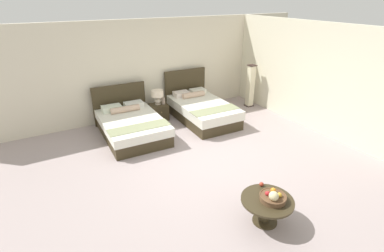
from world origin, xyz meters
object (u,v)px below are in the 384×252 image
(coffee_table, at_px, (267,205))
(fruit_bowl, at_px, (273,197))
(bed_near_window, at_px, (131,125))
(floor_lamp_corner, at_px, (250,86))
(vase, at_px, (163,101))
(nightstand, at_px, (159,112))
(table_lamp, at_px, (157,95))
(loose_apple, at_px, (261,184))
(bed_near_corner, at_px, (201,110))

(coffee_table, bearing_deg, fruit_bowl, -54.17)
(bed_near_window, relative_size, floor_lamp_corner, 1.62)
(bed_near_window, height_order, vase, bed_near_window)
(vase, height_order, floor_lamp_corner, floor_lamp_corner)
(nightstand, relative_size, floor_lamp_corner, 0.36)
(bed_near_window, distance_m, coffee_table, 4.05)
(fruit_bowl, bearing_deg, floor_lamp_corner, 54.01)
(table_lamp, height_order, floor_lamp_corner, floor_lamp_corner)
(bed_near_window, relative_size, table_lamp, 5.33)
(bed_near_window, height_order, loose_apple, bed_near_window)
(bed_near_corner, xyz_separation_m, nightstand, (-1.05, 0.58, -0.07))
(nightstand, height_order, vase, vase)
(bed_near_corner, bearing_deg, floor_lamp_corner, 5.88)
(bed_near_corner, distance_m, loose_apple, 3.83)
(coffee_table, distance_m, floor_lamp_corner, 5.21)
(coffee_table, distance_m, fruit_bowl, 0.19)
(bed_near_window, relative_size, loose_apple, 30.62)
(bed_near_corner, relative_size, vase, 10.86)
(coffee_table, bearing_deg, floor_lamp_corner, 53.22)
(fruit_bowl, bearing_deg, bed_near_window, 101.85)
(bed_near_corner, bearing_deg, fruit_bowl, -106.44)
(bed_near_window, xyz_separation_m, table_lamp, (0.99, 0.60, 0.44))
(nightstand, relative_size, fruit_bowl, 1.16)
(nightstand, distance_m, loose_apple, 4.25)
(loose_apple, xyz_separation_m, floor_lamp_corner, (2.97, 3.86, 0.19))
(table_lamp, distance_m, vase, 0.22)
(floor_lamp_corner, bearing_deg, bed_near_window, -177.13)
(coffee_table, bearing_deg, bed_near_corner, 72.74)
(coffee_table, height_order, fruit_bowl, fruit_bowl)
(nightstand, bearing_deg, floor_lamp_corner, -7.44)
(bed_near_corner, bearing_deg, bed_near_window, -179.92)
(table_lamp, height_order, loose_apple, table_lamp)
(bed_near_window, relative_size, nightstand, 4.52)
(loose_apple, bearing_deg, bed_near_window, 104.50)
(table_lamp, xyz_separation_m, fruit_bowl, (-0.14, -4.63, -0.22))
(fruit_bowl, bearing_deg, coffee_table, 125.83)
(table_lamp, relative_size, vase, 1.94)
(coffee_table, distance_m, loose_apple, 0.36)
(nightstand, relative_size, loose_apple, 6.77)
(bed_near_corner, bearing_deg, nightstand, 151.19)
(nightstand, relative_size, vase, 2.29)
(bed_near_window, relative_size, coffee_table, 2.65)
(table_lamp, bearing_deg, coffee_table, -92.34)
(coffee_table, xyz_separation_m, fruit_bowl, (0.04, -0.06, 0.18))
(nightstand, bearing_deg, bed_near_corner, -28.81)
(nightstand, bearing_deg, coffee_table, -92.35)
(vase, xyz_separation_m, fruit_bowl, (-0.28, -4.57, -0.06))
(nightstand, distance_m, fruit_bowl, 4.62)
(floor_lamp_corner, bearing_deg, loose_apple, -127.52)
(bed_near_window, height_order, bed_near_corner, bed_near_corner)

